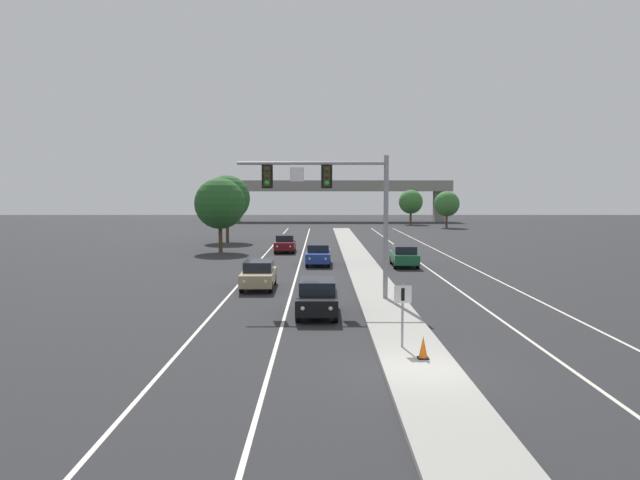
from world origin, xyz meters
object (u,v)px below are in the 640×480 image
object	(u,v)px
median_sign_post	(404,306)
traffic_cone_median_nose	(425,348)
car_oncoming_darkred	(287,243)
tree_far_left_a	(229,198)
car_oncoming_blue	(320,254)
tree_far_right_c	(448,204)
car_receding_green	(406,256)
car_oncoming_tan	(260,274)
car_oncoming_black	(319,297)
tree_far_right_a	(412,202)
tree_far_left_b	(222,204)
overhead_signal_mast	(339,195)

from	to	relation	value
median_sign_post	traffic_cone_median_nose	bearing A→B (deg)	-72.00
car_oncoming_darkred	tree_far_left_a	world-z (taller)	tree_far_left_a
car_oncoming_blue	tree_far_right_c	bearing A→B (deg)	67.97
car_receding_green	traffic_cone_median_nose	size ratio (longest dim) A/B	6.09
median_sign_post	car_oncoming_tan	bearing A→B (deg)	114.62
car_oncoming_black	tree_far_left_a	bearing A→B (deg)	104.05
median_sign_post	car_oncoming_blue	size ratio (longest dim) A/B	0.49
car_oncoming_black	traffic_cone_median_nose	size ratio (longest dim) A/B	6.06
tree_far_right_a	car_oncoming_darkred	bearing A→B (deg)	-111.14
car_oncoming_black	tree_far_left_b	size ratio (longest dim) A/B	0.66
car_oncoming_tan	tree_far_right_c	world-z (taller)	tree_far_right_c
car_oncoming_blue	tree_far_right_a	xyz separation A→B (m)	(15.58, 58.30, 3.03)
car_oncoming_blue	tree_far_left_b	world-z (taller)	tree_far_left_b
car_receding_green	median_sign_post	bearing A→B (deg)	-97.94
overhead_signal_mast	car_oncoming_darkred	xyz separation A→B (m)	(-4.11, 25.36, -4.52)
median_sign_post	tree_far_left_b	world-z (taller)	tree_far_left_b
median_sign_post	car_receding_green	size ratio (longest dim) A/B	0.49
car_oncoming_tan	car_oncoming_darkred	xyz separation A→B (m)	(0.30, 21.37, 0.00)
median_sign_post	tree_far_left_b	bearing A→B (deg)	108.69
tree_far_left_b	tree_far_right_a	world-z (taller)	tree_far_left_b
tree_far_left_b	overhead_signal_mast	bearing A→B (deg)	-68.57
traffic_cone_median_nose	tree_far_left_a	bearing A→B (deg)	105.70
car_receding_green	tree_far_right_c	bearing A→B (deg)	74.94
tree_far_left_a	overhead_signal_mast	bearing A→B (deg)	-73.21
median_sign_post	tree_far_right_a	world-z (taller)	tree_far_right_a
car_oncoming_black	car_oncoming_tan	distance (m)	8.29
overhead_signal_mast	traffic_cone_median_nose	world-z (taller)	overhead_signal_mast
car_oncoming_blue	tree_far_right_c	xyz separation A→B (m)	(19.76, 48.82, 2.87)
car_oncoming_black	tree_far_right_a	bearing A→B (deg)	78.60
traffic_cone_median_nose	tree_far_right_c	bearing A→B (deg)	77.82
car_oncoming_black	traffic_cone_median_nose	bearing A→B (deg)	-66.17
median_sign_post	car_receding_green	xyz separation A→B (m)	(3.38, 24.27, -0.77)
car_oncoming_blue	tree_far_left_b	bearing A→B (deg)	131.10
tree_far_left_a	tree_far_right_c	bearing A→B (deg)	42.22
car_oncoming_tan	car_oncoming_darkred	world-z (taller)	same
overhead_signal_mast	tree_far_right_a	world-z (taller)	overhead_signal_mast
car_oncoming_blue	car_receding_green	bearing A→B (deg)	-8.92
tree_far_left_b	tree_far_right_a	distance (m)	53.86
overhead_signal_mast	tree_far_right_c	bearing A→B (deg)	73.72
car_oncoming_black	traffic_cone_median_nose	distance (m)	8.54
overhead_signal_mast	car_oncoming_tan	distance (m)	7.47
overhead_signal_mast	car_receding_green	world-z (taller)	overhead_signal_mast
car_oncoming_tan	car_receding_green	xyz separation A→B (m)	(9.76, 10.37, 0.00)
car_oncoming_blue	tree_far_right_a	size ratio (longest dim) A/B	0.76
tree_far_right_a	tree_far_left_a	xyz separation A→B (m)	(-25.74, -36.63, 0.97)
car_oncoming_tan	car_oncoming_blue	size ratio (longest dim) A/B	0.99
median_sign_post	tree_far_right_c	size ratio (longest dim) A/B	0.39
tree_far_left_a	car_oncoming_darkred	bearing A→B (deg)	-58.82
traffic_cone_median_nose	tree_far_right_c	xyz separation A→B (m)	(16.31, 75.56, 3.19)
car_oncoming_black	tree_far_left_b	bearing A→B (deg)	107.23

